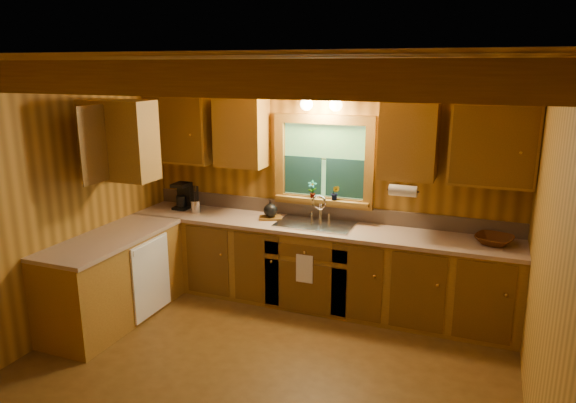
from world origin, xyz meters
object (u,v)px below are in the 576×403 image
(sink, at_px, (315,229))
(cutting_board, at_px, (271,218))
(wicker_basket, at_px, (494,240))
(coffee_maker, at_px, (183,196))

(sink, distance_m, cutting_board, 0.54)
(sink, relative_size, wicker_basket, 2.34)
(wicker_basket, bearing_deg, coffee_maker, 178.93)
(coffee_maker, xyz_separation_m, wicker_basket, (3.47, -0.06, -0.11))
(sink, height_order, cutting_board, sink)
(cutting_board, bearing_deg, coffee_maker, 155.00)
(cutting_board, relative_size, wicker_basket, 0.71)
(sink, distance_m, wicker_basket, 1.79)
(cutting_board, bearing_deg, wicker_basket, -23.18)
(coffee_maker, xyz_separation_m, cutting_board, (1.15, -0.05, -0.14))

